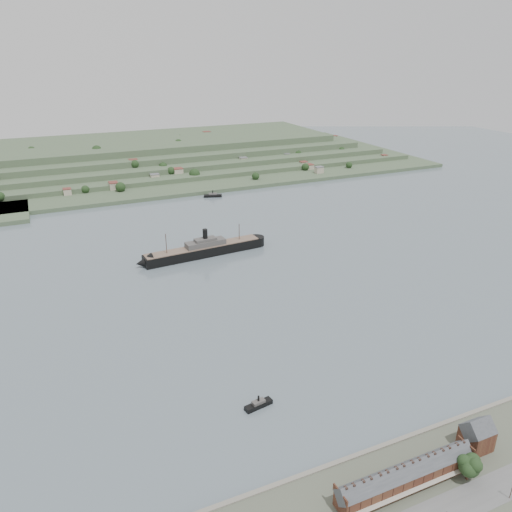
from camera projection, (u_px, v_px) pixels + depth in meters
name	position (u px, v px, depth m)	size (l,w,h in m)	color
ground	(246.00, 292.00, 323.91)	(1400.00, 1400.00, 0.00)	slate
terrace_row	(406.00, 476.00, 176.00)	(55.60, 9.80, 11.07)	#472419
gabled_building	(477.00, 435.00, 192.95)	(10.40, 10.18, 14.09)	#472419
far_peninsula	(150.00, 157.00, 660.85)	(760.00, 309.00, 30.00)	#394B32
steamship	(200.00, 250.00, 377.15)	(104.37, 19.59, 25.02)	black
tugboat	(259.00, 404.00, 219.55)	(13.46, 5.52, 5.88)	black
ferry_east	(213.00, 195.00, 528.00)	(19.70, 11.08, 7.13)	black
fig_tree	(471.00, 466.00, 178.17)	(9.56, 8.28, 10.67)	#3C271B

